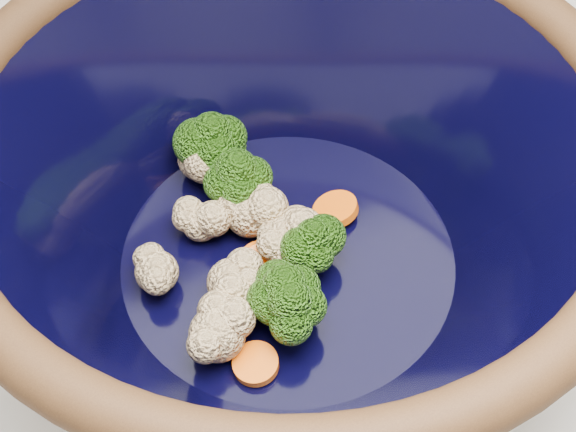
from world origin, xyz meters
The scene contains 2 objects.
mixing_bowl centered at (-0.11, -0.04, 1.00)m, with size 0.40×0.40×0.17m.
vegetable_pile centered at (-0.13, -0.02, 0.96)m, with size 0.16×0.19×0.06m.
Camera 1 is at (-0.25, -0.31, 1.36)m, focal length 50.00 mm.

